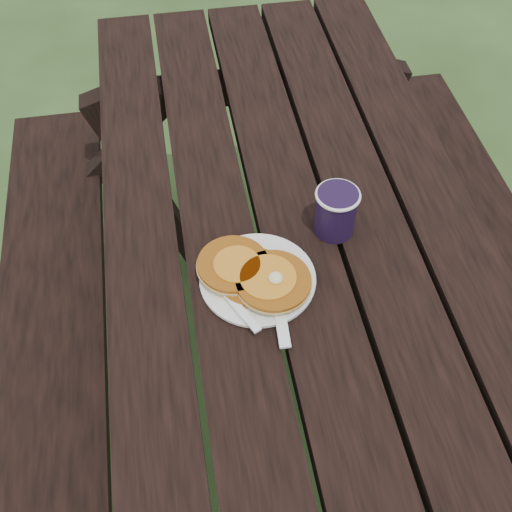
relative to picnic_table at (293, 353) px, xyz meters
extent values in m
plane|color=#283E1A|center=(0.00, 0.00, -0.37)|extent=(60.00, 60.00, 0.00)
cube|color=black|center=(0.00, 0.00, 0.36)|extent=(0.75, 1.80, 0.04)
cube|color=black|center=(-0.55, 0.00, 0.06)|extent=(0.25, 1.80, 0.04)
cylinder|color=white|center=(-0.10, -0.06, 0.39)|extent=(0.22, 0.22, 0.01)
cylinder|color=#9E5511|center=(-0.11, -0.06, 0.40)|extent=(0.13, 0.13, 0.01)
cylinder|color=#9E5511|center=(-0.14, -0.03, 0.41)|extent=(0.13, 0.13, 0.01)
cylinder|color=#9E5511|center=(-0.07, -0.08, 0.41)|extent=(0.14, 0.14, 0.01)
cylinder|color=#B96F1A|center=(-0.08, -0.08, 0.42)|extent=(0.10, 0.10, 0.00)
ellipsoid|color=#F4E59E|center=(-0.07, -0.09, 0.42)|extent=(0.03, 0.03, 0.02)
cube|color=white|center=(-0.07, -0.12, 0.39)|extent=(0.03, 0.18, 0.00)
cylinder|color=black|center=(0.07, 0.04, 0.43)|extent=(0.08, 0.08, 0.10)
torus|color=white|center=(0.07, 0.04, 0.48)|extent=(0.09, 0.09, 0.01)
cylinder|color=black|center=(0.07, 0.04, 0.48)|extent=(0.07, 0.07, 0.01)
camera|label=1|loc=(-0.22, -0.76, 1.33)|focal=45.00mm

